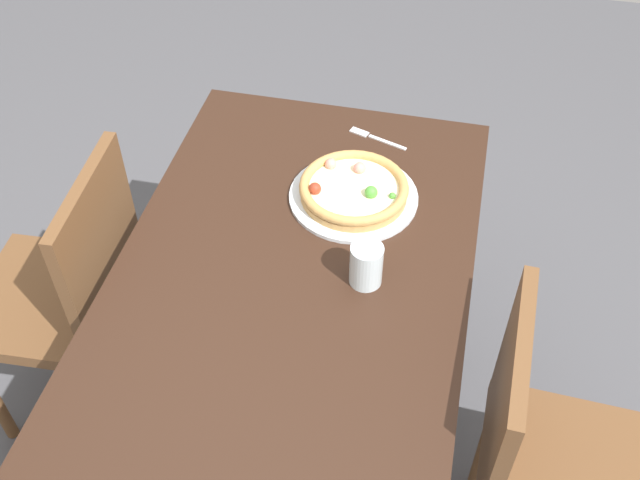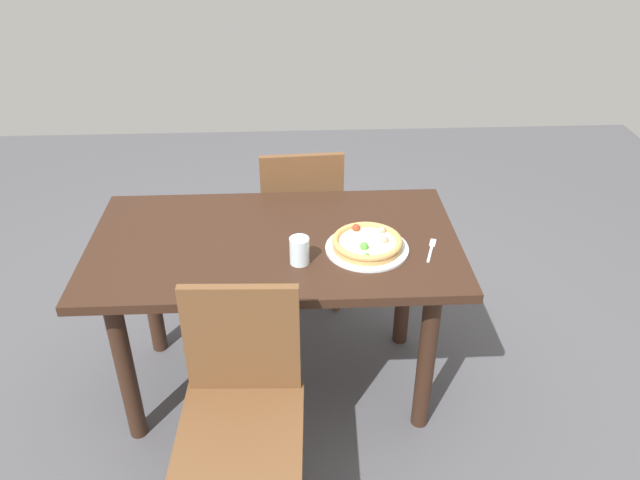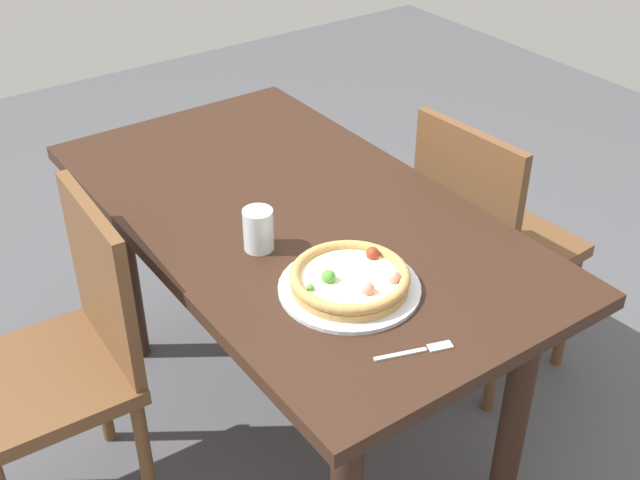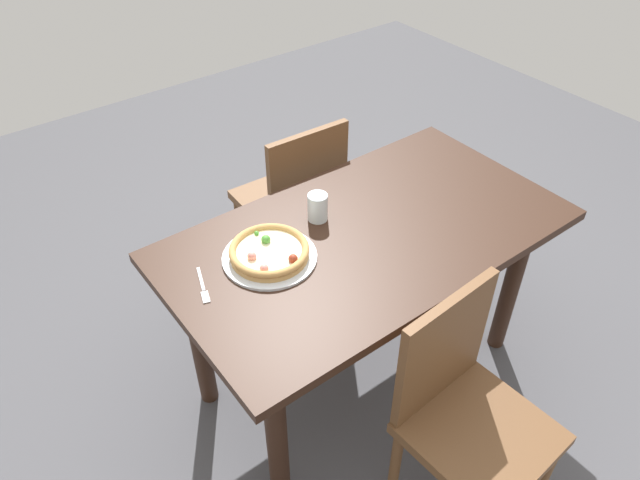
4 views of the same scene
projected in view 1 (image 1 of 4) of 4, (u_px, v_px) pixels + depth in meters
The scene contains 8 objects.
ground_plane at pixel (292, 468), 2.15m from camera, with size 6.00×6.00×0.00m, color #4C4C51.
dining_table at pixel (284, 333), 1.69m from camera, with size 1.43×0.79×0.76m.
chair_near at pixel (545, 462), 1.63m from camera, with size 0.42×0.42×0.89m.
chair_far at pixel (72, 292), 1.97m from camera, with size 0.42×0.42×0.89m.
plate at pixel (353, 197), 1.83m from camera, with size 0.31×0.31×0.01m, color silver.
pizza at pixel (354, 189), 1.81m from camera, with size 0.27×0.27×0.05m.
fork at pixel (373, 137), 2.00m from camera, with size 0.07×0.16×0.00m.
drinking_glass at pixel (366, 265), 1.61m from camera, with size 0.07×0.07×0.10m, color silver.
Camera 1 is at (-0.98, -0.30, 2.00)m, focal length 42.24 mm.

